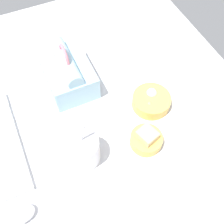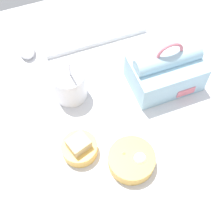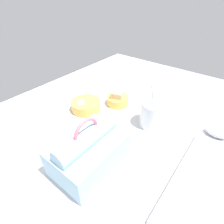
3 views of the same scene
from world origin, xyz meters
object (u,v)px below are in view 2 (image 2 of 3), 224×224
Objects in this scene: keyboard at (93,32)px; bento_bowl_snacks at (131,160)px; bento_bowl_sandwich at (79,148)px; lunch_bag at (166,71)px; computer_mouse at (27,50)px; soup_cup at (70,85)px.

keyboard is 50.78cm from bento_bowl_snacks.
bento_bowl_sandwich is at bearing 145.54° from bento_bowl_snacks.
lunch_bag is at bearing 47.19° from bento_bowl_snacks.
bento_bowl_snacks is at bearing -132.81° from lunch_bag.
computer_mouse is (-38.44, 27.79, -4.36)cm from lunch_bag.
keyboard is 3.68× the size of bento_bowl_sandwich.
keyboard is 2.15× the size of soup_cup.
soup_cup is 1.33× the size of bento_bowl_snacks.
soup_cup is (-14.89, -22.37, 4.39)cm from keyboard.
soup_cup is 24.01cm from computer_mouse.
keyboard is 32.12cm from lunch_bag.
keyboard is 24.05cm from computer_mouse.
lunch_bag reaches higher than soup_cup.
lunch_bag reaches higher than bento_bowl_snacks.
computer_mouse reaches higher than keyboard.
lunch_bag reaches higher than keyboard.
lunch_bag is 1.67× the size of bento_bowl_snacks.
soup_cup reaches higher than bento_bowl_snacks.
bento_bowl_sandwich is 0.78× the size of bento_bowl_snacks.
keyboard is at bearing 116.99° from lunch_bag.
bento_bowl_sandwich is 14.84cm from bento_bowl_snacks.
computer_mouse is at bearing 109.78° from bento_bowl_snacks.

